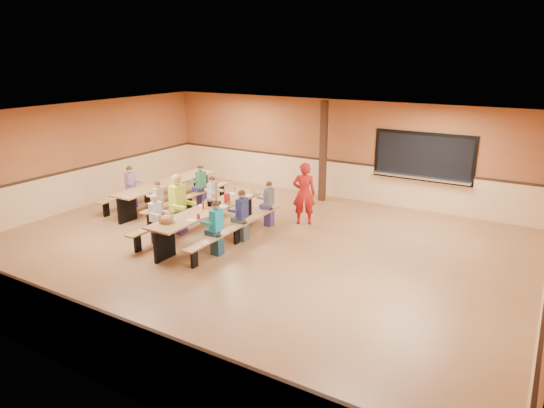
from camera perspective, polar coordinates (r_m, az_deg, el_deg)
The scene contains 23 objects.
ground at distance 11.23m, azimuth -2.90°, elevation -5.29°, with size 12.00×12.00×0.00m, color brown.
room_envelope at distance 10.98m, azimuth -2.95°, elevation -1.96°, with size 12.04×10.04×3.02m.
kitchen_pass_through at distance 14.20m, azimuth 17.34°, elevation 5.08°, with size 2.78×0.28×1.38m.
structural_post at distance 14.58m, azimuth 6.05°, elevation 6.12°, with size 0.18×0.18×3.00m, color #321C10.
cafeteria_table_main at distance 11.83m, azimuth -7.49°, elevation -1.49°, with size 1.91×3.70×0.74m.
cafeteria_table_second at distance 14.43m, azimuth -12.27°, elevation 1.71°, with size 1.91×3.70×0.74m.
seated_child_white_left at distance 11.68m, azimuth -13.51°, elevation -1.77°, with size 0.35×0.29×1.17m, color silver, non-canonical shape.
seated_adult_yellow at distance 12.17m, azimuth -11.01°, elevation -0.07°, with size 0.50×0.41×1.48m, color #C8E630, non-canonical shape.
seated_child_grey_left at distance 13.23m, azimuth -7.01°, elevation 0.77°, with size 0.34×0.28×1.14m, color silver, non-canonical shape.
seated_child_teal_right at distance 10.76m, azimuth -6.53°, elevation -2.86°, with size 0.38×0.31×1.24m, color teal, non-canonical shape.
seated_child_navy_right at distance 11.52m, azimuth -3.52°, elevation -1.41°, with size 0.38×0.31×1.24m, color navy, non-canonical shape.
seated_child_char_right at distance 12.51m, azimuth -0.34°, elevation -0.01°, with size 0.35×0.28×1.16m, color #4D5558, non-canonical shape.
seated_child_purple_sec at distance 14.57m, azimuth -16.27°, elevation 1.89°, with size 0.37×0.30×1.21m, color #8D5B85, non-canonical shape.
seated_child_green_sec at distance 14.27m, azimuth -8.35°, elevation 2.14°, with size 0.38×0.31×1.23m, color #36825C, non-canonical shape.
seated_child_tan_sec at distance 13.03m, azimuth -13.20°, elevation 0.15°, with size 0.33×0.27×1.13m, color #B6A690, non-canonical shape.
standing_woman at distance 12.61m, azimuth 3.78°, elevation 1.25°, with size 0.60×0.40×1.65m, color #AB1613.
punch_pitcher at distance 12.16m, azimuth -5.31°, elevation 0.72°, with size 0.16×0.16×0.22m, color red.
chip_bowl at distance 10.92m, azimuth -12.35°, elevation -1.76°, with size 0.32×0.32×0.15m, color orange, non-canonical shape.
napkin_dispenser at distance 11.93m, azimuth -7.19°, elevation 0.09°, with size 0.10×0.14×0.13m, color black.
condiment_mustard at distance 11.87m, azimuth -7.77°, elevation 0.09°, with size 0.06×0.06×0.17m, color yellow.
condiment_ketchup at distance 11.72m, azimuth -8.10°, elevation -0.16°, with size 0.06×0.06×0.17m, color #B2140F.
table_paddle at distance 12.06m, azimuth -6.56°, elevation 0.66°, with size 0.16×0.16×0.56m.
place_settings at distance 11.75m, azimuth -7.54°, elevation -0.25°, with size 0.65×3.30×0.11m, color beige, non-canonical shape.
Camera 1 is at (5.81, -8.58, 4.32)m, focal length 32.00 mm.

